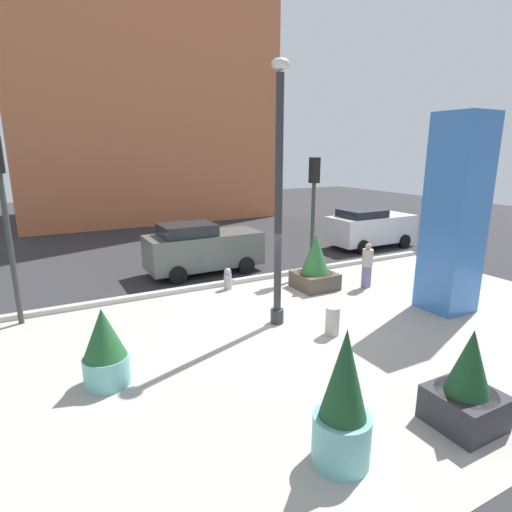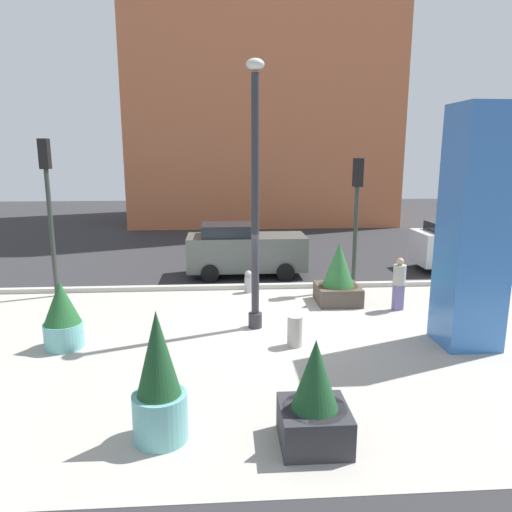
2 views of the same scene
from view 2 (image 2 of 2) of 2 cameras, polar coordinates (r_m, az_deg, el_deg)
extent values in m
plane|color=#2D2D30|center=(17.17, 0.07, -3.08)|extent=(60.00, 60.00, 0.00)
cube|color=#ADA89E|center=(11.51, 2.14, -10.97)|extent=(18.00, 10.00, 0.02)
cube|color=#B7B2A8|center=(16.30, 0.28, -3.63)|extent=(18.00, 0.24, 0.16)
cylinder|color=#2D2D33|center=(12.76, -0.09, -7.62)|extent=(0.36, 0.36, 0.40)
cylinder|color=#2D2D33|center=(12.08, -0.09, 5.82)|extent=(0.20, 0.20, 6.37)
ellipsoid|color=silver|center=(12.17, -0.10, 21.76)|extent=(0.44, 0.44, 0.28)
cube|color=#3870BC|center=(12.13, 24.46, 2.89)|extent=(1.28, 1.28, 5.59)
cube|color=#2D2D33|center=(8.08, 6.88, -19.32)|extent=(1.07, 1.07, 0.63)
cylinder|color=#382819|center=(7.93, 6.93, -17.50)|extent=(1.02, 1.02, 0.04)
cone|color=#1E4C28|center=(7.66, 7.05, -13.70)|extent=(0.73, 0.73, 1.13)
cylinder|color=#6BB2B2|center=(8.24, -11.26, -18.16)|extent=(0.87, 0.87, 0.80)
cylinder|color=#382819|center=(8.05, -11.38, -15.84)|extent=(0.80, 0.80, 0.04)
cone|color=#1E4C28|center=(7.75, -11.60, -11.18)|extent=(0.70, 0.70, 1.38)
cube|color=#4C4238|center=(14.95, 9.65, -4.49)|extent=(1.29, 1.29, 0.55)
cylinder|color=#382819|center=(14.88, 9.68, -3.54)|extent=(1.23, 1.23, 0.04)
cone|color=#2D6B33|center=(14.71, 9.78, -0.97)|extent=(0.96, 0.96, 1.33)
cylinder|color=#6BB2B2|center=(12.34, -21.79, -8.72)|extent=(0.90, 0.90, 0.61)
cylinder|color=#382819|center=(12.24, -21.90, -7.46)|extent=(0.83, 0.83, 0.04)
cone|color=#235B2D|center=(12.08, -22.10, -5.10)|extent=(0.84, 0.84, 1.01)
cylinder|color=#99999E|center=(15.81, -0.91, -3.41)|extent=(0.26, 0.26, 0.55)
sphere|color=#99999E|center=(15.71, -0.91, -2.16)|extent=(0.24, 0.24, 0.24)
cylinder|color=#99999E|center=(15.81, -0.29, -3.30)|extent=(0.12, 0.10, 0.10)
cylinder|color=#B2ADA3|center=(11.57, 4.63, -8.87)|extent=(0.36, 0.36, 0.75)
cylinder|color=#333833|center=(16.17, 11.66, 1.95)|extent=(0.14, 0.14, 3.44)
cube|color=black|center=(15.94, 12.00, 9.66)|extent=(0.28, 0.32, 0.90)
sphere|color=red|center=(16.10, 11.83, 9.69)|extent=(0.18, 0.18, 0.18)
cylinder|color=#333833|center=(16.34, -23.04, 2.38)|extent=(0.14, 0.14, 4.03)
cube|color=black|center=(16.15, -23.78, 11.02)|extent=(0.28, 0.32, 0.90)
sphere|color=yellow|center=(16.31, -23.57, 11.04)|extent=(0.18, 0.18, 0.18)
cube|color=silver|center=(20.54, 24.04, 0.96)|extent=(4.28, 1.87, 1.25)
cube|color=#1E2328|center=(20.11, 22.63, 3.18)|extent=(1.93, 1.63, 0.35)
cylinder|color=black|center=(22.07, 25.82, -0.02)|extent=(0.64, 0.22, 0.64)
cylinder|color=black|center=(20.88, 19.53, -0.13)|extent=(0.64, 0.22, 0.64)
cylinder|color=black|center=(19.25, 21.69, -1.30)|extent=(0.64, 0.22, 0.64)
cube|color=#565B56|center=(17.86, -1.14, 0.48)|extent=(4.37, 1.78, 1.25)
cube|color=#1E2328|center=(17.69, -3.26, 3.12)|extent=(1.97, 1.55, 0.43)
cylinder|color=black|center=(18.95, 2.81, -0.63)|extent=(0.64, 0.22, 0.64)
cylinder|color=black|center=(17.27, 3.51, -1.92)|extent=(0.64, 0.22, 0.64)
cylinder|color=black|center=(18.82, -5.38, -0.77)|extent=(0.64, 0.22, 0.64)
cylinder|color=black|center=(17.12, -5.49, -2.08)|extent=(0.64, 0.22, 0.64)
cube|color=slate|center=(14.67, 16.48, -4.71)|extent=(0.31, 0.25, 0.77)
cylinder|color=#B2AD9E|center=(14.50, 16.64, -2.15)|extent=(0.42, 0.42, 0.58)
sphere|color=tan|center=(14.41, 16.73, -0.63)|extent=(0.21, 0.21, 0.21)
camera|label=1|loc=(5.54, -62.27, 6.24)|focal=29.10mm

